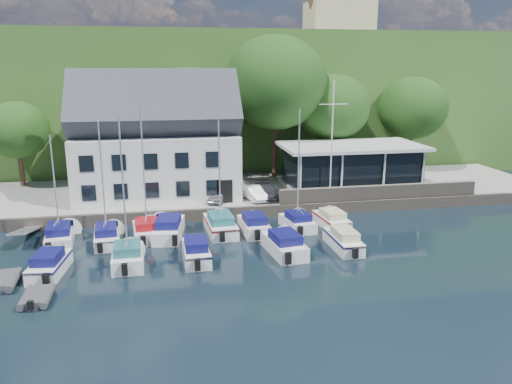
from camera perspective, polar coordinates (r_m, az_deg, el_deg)
ground at (r=31.39m, az=2.08°, el=-8.96°), size 180.00×180.00×0.00m
quay at (r=47.57m, az=-2.50°, el=-0.14°), size 60.00×13.00×1.00m
quay_face at (r=41.38m, az=-1.23°, el=-2.36°), size 60.00×0.30×1.00m
hillside at (r=90.43m, az=-6.62°, el=11.52°), size 160.00×75.00×16.00m
field_patch at (r=99.21m, az=-2.30°, el=16.57°), size 50.00×30.00×0.30m
farmhouse at (r=85.32m, az=9.47°, el=19.40°), size 10.40×7.00×8.20m
harbor_building at (r=45.17m, az=-11.25°, el=5.11°), size 14.40×8.20×8.70m
club_pavilion at (r=48.32m, az=10.77°, el=2.95°), size 13.20×7.20×4.10m
seawall at (r=44.90m, az=13.97°, el=0.00°), size 18.00×0.50×1.20m
gangway at (r=40.43m, az=-24.56°, el=-4.87°), size 1.20×6.00×1.40m
car_silver at (r=42.80m, az=-4.44°, el=-0.36°), size 2.23×3.52×1.12m
car_white at (r=43.28m, az=-0.24°, el=-0.10°), size 1.99×3.79×1.19m
car_dgrey at (r=43.78m, az=1.15°, el=0.09°), size 1.89×4.29×1.23m
car_blue at (r=45.10m, az=5.71°, el=0.51°), size 1.78×3.93×1.31m
flagpole at (r=43.44m, az=8.66°, el=5.86°), size 2.45×0.20×10.20m
tree_0 at (r=52.48m, az=-25.50°, el=4.93°), size 5.94×5.94×8.12m
tree_1 at (r=50.39m, az=-16.61°, el=6.20°), size 6.96×6.96×9.51m
tree_2 at (r=50.85m, az=-7.57°, el=7.70°), size 8.20×8.20×11.21m
tree_3 at (r=51.38m, az=2.17°, el=9.64°), size 10.49×10.49×14.33m
tree_4 at (r=53.16m, az=8.66°, el=7.57°), size 7.68×7.68×10.49m
tree_5 at (r=57.53m, az=17.36°, el=7.43°), size 7.44×7.44×10.17m
boat_r1_0 at (r=37.49m, az=-22.03°, el=0.84°), size 2.69×6.51×8.65m
boat_r1_1 at (r=36.33m, az=-17.09°, el=0.71°), size 2.43×6.31×8.48m
boat_r1_2 at (r=36.49m, az=-12.68°, el=1.52°), size 2.60×5.62×9.04m
boat_r1_3 at (r=37.59m, az=-9.97°, el=-3.88°), size 3.09×7.07×1.57m
boat_r1_4 at (r=36.89m, az=-4.21°, el=2.36°), size 2.59×6.82×9.53m
boat_r1_5 at (r=37.78m, az=-0.24°, el=-3.60°), size 2.31×5.66×1.53m
boat_r1_6 at (r=37.96m, az=4.86°, el=1.79°), size 2.74×5.40×8.36m
boat_r1_7 at (r=39.81m, az=8.62°, el=-2.94°), size 2.45×5.82×1.36m
boat_r2_0 at (r=33.13m, az=-22.56°, el=-7.44°), size 2.49×5.85×1.49m
boat_r2_1 at (r=31.68m, az=-14.88°, el=-0.30°), size 2.31×5.34×9.33m
boat_r2_2 at (r=32.86m, az=-6.88°, el=-6.52°), size 1.94×5.68×1.54m
boat_r2_3 at (r=33.86m, az=3.24°, el=-5.76°), size 2.90×6.46×1.57m
boat_r2_4 at (r=35.25m, az=9.94°, el=-5.22°), size 1.82×6.21×1.47m
dinghy_0 at (r=32.77m, az=-27.05°, el=-8.92°), size 2.00×3.13×0.70m
dinghy_1 at (r=29.94m, az=-23.78°, el=-10.81°), size 1.66×2.73×0.63m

